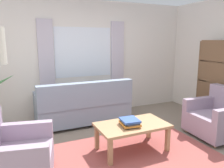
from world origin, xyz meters
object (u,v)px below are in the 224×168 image
Objects in this scene: couch at (84,106)px; coffee_table at (132,127)px; bookshelf at (220,82)px; armchair_left at (12,157)px; book_stack_on_table at (130,122)px; armchair_right at (218,117)px.

couch is 1.73× the size of coffee_table.
bookshelf reaches higher than coffee_table.
couch is 2.10m from armchair_left.
couch is 5.66× the size of book_stack_on_table.
bookshelf is at bearing 155.93° from couch.
couch is at bearing 103.06° from coffee_table.
armchair_left is 0.58× the size of bookshelf.
couch is at bearing -29.30° from armchair_left.
coffee_table is at bearing -73.39° from armchair_left.
couch is 1.51m from book_stack_on_table.
book_stack_on_table is (1.65, 0.09, 0.14)m from armchair_left.
armchair_left is at bearing -87.19° from armchair_right.
coffee_table is 2.29m from bookshelf.
bookshelf is at bearing 7.68° from coffee_table.
armchair_right reaches higher than book_stack_on_table.
coffee_table is at bearing 103.06° from couch.
bookshelf is at bearing 134.24° from armchair_right.
book_stack_on_table is (-1.75, 0.12, 0.14)m from armchair_right.
armchair_right is 1.69m from coffee_table.
armchair_left is at bearing 48.65° from couch.
coffee_table is 0.64× the size of bookshelf.
armchair_left is 3.99m from bookshelf.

